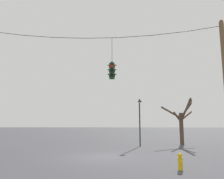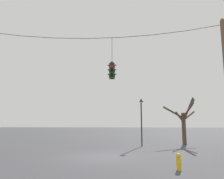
{
  "view_description": "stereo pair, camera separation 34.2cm",
  "coord_description": "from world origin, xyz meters",
  "px_view_note": "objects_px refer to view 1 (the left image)",
  "views": [
    {
      "loc": [
        1.45,
        -14.17,
        2.09
      ],
      "look_at": [
        0.68,
        0.01,
        4.3
      ],
      "focal_mm": 35.0,
      "sensor_mm": 36.0,
      "label": 1
    },
    {
      "loc": [
        1.79,
        -14.14,
        2.09
      ],
      "look_at": [
        0.68,
        0.01,
        4.3
      ],
      "focal_mm": 35.0,
      "sensor_mm": 36.0,
      "label": 2
    }
  ],
  "objects_px": {
    "traffic_light_near_right_pole": "(112,71)",
    "fire_hydrant": "(180,161)",
    "bare_tree": "(182,121)",
    "street_lamp": "(140,112)"
  },
  "relations": [
    {
      "from": "traffic_light_near_right_pole",
      "to": "fire_hydrant",
      "type": "distance_m",
      "value": 7.21
    },
    {
      "from": "traffic_light_near_right_pole",
      "to": "fire_hydrant",
      "type": "relative_size",
      "value": 3.8
    },
    {
      "from": "bare_tree",
      "to": "fire_hydrant",
      "type": "distance_m",
      "value": 12.46
    },
    {
      "from": "street_lamp",
      "to": "fire_hydrant",
      "type": "distance_m",
      "value": 10.42
    },
    {
      "from": "traffic_light_near_right_pole",
      "to": "bare_tree",
      "type": "distance_m",
      "value": 10.93
    },
    {
      "from": "traffic_light_near_right_pole",
      "to": "bare_tree",
      "type": "relative_size",
      "value": 0.63
    },
    {
      "from": "street_lamp",
      "to": "fire_hydrant",
      "type": "bearing_deg",
      "value": -83.88
    },
    {
      "from": "fire_hydrant",
      "to": "traffic_light_near_right_pole",
      "type": "bearing_deg",
      "value": 131.53
    },
    {
      "from": "traffic_light_near_right_pole",
      "to": "bare_tree",
      "type": "xyz_separation_m",
      "value": [
        6.54,
        8.13,
        -3.25
      ]
    },
    {
      "from": "fire_hydrant",
      "to": "bare_tree",
      "type": "bearing_deg",
      "value": 74.79
    }
  ]
}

